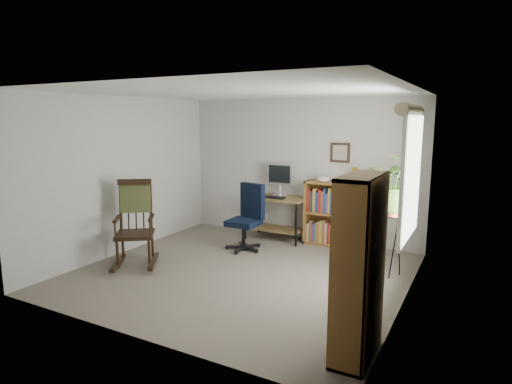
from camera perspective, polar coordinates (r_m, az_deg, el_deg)
The scene contains 18 objects.
floor at distance 5.92m, azimuth -1.87°, elevation -10.65°, with size 4.20×4.00×0.00m, color slate.
ceiling at distance 5.56m, azimuth -2.01°, elevation 13.20°, with size 4.20×4.00×0.00m, color silver.
wall_back at distance 7.40m, azimuth 5.90°, elevation 2.99°, with size 4.20×0.00×2.40m, color #B7B7B3.
wall_front at distance 4.05m, azimuth -16.35°, elevation -2.98°, with size 4.20×0.00×2.40m, color #B7B7B3.
wall_left at distance 6.91m, azimuth -17.17°, elevation 2.13°, with size 0.00×4.00×2.40m, color #B7B7B3.
wall_right at distance 4.92m, azimuth 19.69°, elevation -0.94°, with size 0.00×4.00×2.40m, color #B7B7B3.
window at distance 5.19m, azimuth 19.90°, elevation 1.81°, with size 0.12×1.20×1.50m, color silver, non-canonical shape.
desk at distance 7.40m, azimuth 2.71°, elevation -3.49°, with size 1.03×0.57×0.74m, color brown, non-canonical shape.
monitor at distance 7.40m, azimuth 3.22°, elevation 1.65°, with size 0.46×0.16×0.56m, color #B7B7BC, non-canonical shape.
keyboard at distance 7.21m, azimuth 2.32°, elevation -0.71°, with size 0.40×0.15×0.03m, color black.
office_chair at distance 6.74m, azimuth -1.68°, elevation -3.38°, with size 0.58×0.58×1.07m, color black, non-canonical shape.
rocking_chair at distance 6.27m, azimuth -15.92°, elevation -3.98°, with size 0.64×1.06×1.23m, color black, non-canonical shape.
low_bookshelf at distance 7.11m, azimuth 10.51°, elevation -2.91°, with size 1.00×0.33×1.05m, color brown, non-canonical shape.
tall_bookshelf at distance 3.81m, azimuth 13.55°, elevation -9.84°, with size 0.30×0.70×1.61m, color brown, non-canonical shape.
plant_stand at distance 5.95m, azimuth 17.69°, elevation -6.23°, with size 0.26×0.26×0.95m, color black, non-canonical shape.
spider_plant at distance 5.75m, azimuth 18.28°, elevation 4.73°, with size 1.69×1.88×1.46m, color #366021.
potted_plant_small at distance 6.94m, azimuth 12.88°, elevation 1.57°, with size 0.13×0.24×0.11m, color #366021.
framed_picture at distance 7.10m, azimuth 11.13°, elevation 5.17°, with size 0.32×0.04×0.32m, color black, non-canonical shape.
Camera 1 is at (2.80, -4.80, 2.07)m, focal length 30.00 mm.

